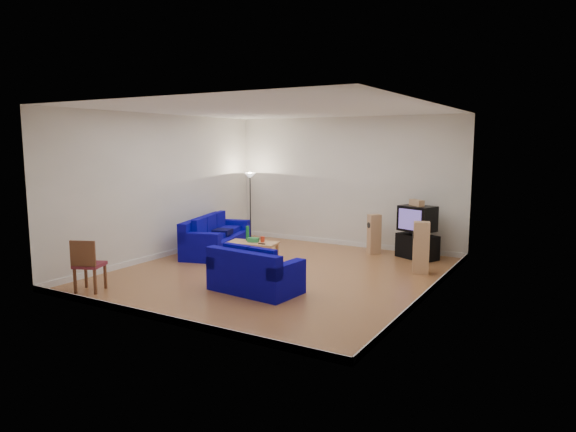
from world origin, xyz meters
The scene contains 16 objects.
room centered at (0.00, 0.00, 1.54)m, with size 6.01×6.51×3.21m.
sofa_three_seat centered at (-2.28, 0.86, 0.31)m, with size 1.49×2.34×0.84m.
sofa_loveseat centered at (0.31, -1.32, 0.29)m, with size 1.62×1.01×0.77m.
coffee_table centered at (-1.10, 0.74, 0.34)m, with size 1.17×0.75×0.40m.
bottle centered at (-1.30, 0.83, 0.56)m, with size 0.08×0.08×0.33m, color #197233.
tissue_box centered at (-1.09, 0.74, 0.44)m, with size 0.24×0.13×0.10m, color green.
red_canister centered at (-0.91, 0.84, 0.46)m, with size 0.09×0.09×0.13m, color red.
remote centered at (-0.79, 0.64, 0.41)m, with size 0.15×0.05×0.02m, color black.
tv_stand centered at (2.01, 2.70, 0.27)m, with size 0.88×0.49×0.54m, color black.
av_receiver centered at (2.04, 2.73, 0.59)m, with size 0.38×0.31×0.09m, color black.
television centered at (2.00, 2.65, 0.91)m, with size 0.86×0.74×0.56m.
centre_speaker centered at (1.97, 2.67, 1.26)m, with size 0.38×0.15×0.13m, color tan.
speaker_left centered at (0.99, 2.68, 0.46)m, with size 0.34×0.35×0.92m.
speaker_right centered at (2.45, 1.41, 0.52)m, with size 0.37×0.33×1.04m.
floor_lamp centered at (-2.45, 2.62, 1.48)m, with size 0.31×0.31×1.79m.
dining_chair centered at (-2.16, -2.77, 0.52)m, with size 0.58×0.58×0.93m.
Camera 1 is at (5.18, -8.47, 2.58)m, focal length 32.00 mm.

